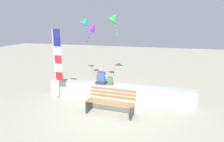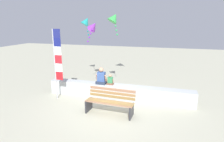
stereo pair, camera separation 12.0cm
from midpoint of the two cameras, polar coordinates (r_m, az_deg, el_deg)
ground_plane at (r=7.45m, az=-0.24°, el=-11.59°), size 40.00×40.00×0.00m
seawall_ledge at (r=8.43m, az=2.21°, el=-6.15°), size 6.31×0.47×0.62m
park_bench at (r=7.11m, az=-0.08°, el=-9.12°), size 1.79×0.70×0.88m
person_adult at (r=8.43m, az=-2.75°, el=-1.89°), size 0.48×0.35×0.73m
person_child at (r=8.34m, az=-0.11°, el=-2.80°), size 0.30×0.22×0.46m
flag_banner at (r=8.36m, az=-15.52°, el=3.33°), size 0.36×0.05×2.98m
kite_teal at (r=11.25m, az=-7.30°, el=14.27°), size 0.79×0.77×1.06m
kite_purple at (r=9.91m, az=-5.16°, el=12.93°), size 0.75×0.74×1.07m
kite_green at (r=8.99m, az=0.99°, el=15.30°), size 0.77×0.75×1.05m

